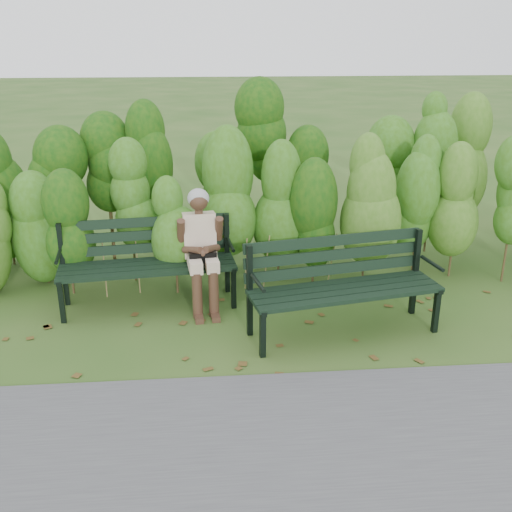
{
  "coord_description": "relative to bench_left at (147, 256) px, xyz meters",
  "views": [
    {
      "loc": [
        -0.54,
        -5.92,
        3.11
      ],
      "look_at": [
        0.0,
        0.35,
        0.75
      ],
      "focal_mm": 42.0,
      "sensor_mm": 36.0,
      "label": 1
    }
  ],
  "objects": [
    {
      "name": "seated_woman",
      "position": [
        0.65,
        -0.13,
        0.2
      ],
      "size": [
        0.56,
        0.82,
        1.42
      ],
      "color": "beige",
      "rests_on": "ground"
    },
    {
      "name": "bench_right",
      "position": [
        2.15,
        -0.88,
        0.0
      ],
      "size": [
        2.16,
        1.05,
        1.03
      ],
      "color": "black",
      "rests_on": "ground"
    },
    {
      "name": "footpath",
      "position": [
        1.26,
        -3.04,
        -0.6
      ],
      "size": [
        60.0,
        2.5,
        0.01
      ],
      "primitive_type": "cube",
      "color": "#474749",
      "rests_on": "ground"
    },
    {
      "name": "hedge_band",
      "position": [
        1.26,
        1.02,
        0.65
      ],
      "size": [
        11.04,
        1.67,
        2.42
      ],
      "color": "#47381E",
      "rests_on": "ground"
    },
    {
      "name": "ground",
      "position": [
        1.26,
        -0.84,
        -0.61
      ],
      "size": [
        80.0,
        80.0,
        0.0
      ],
      "primitive_type": "plane",
      "color": "#285018"
    },
    {
      "name": "leaf_litter",
      "position": [
        1.86,
        -0.88,
        -0.6
      ],
      "size": [
        5.65,
        2.28,
        0.01
      ],
      "color": "brown",
      "rests_on": "ground"
    },
    {
      "name": "bench_left",
      "position": [
        0.0,
        0.0,
        0.0
      ],
      "size": [
        2.12,
        0.9,
        1.03
      ],
      "color": "black",
      "rests_on": "ground"
    }
  ]
}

